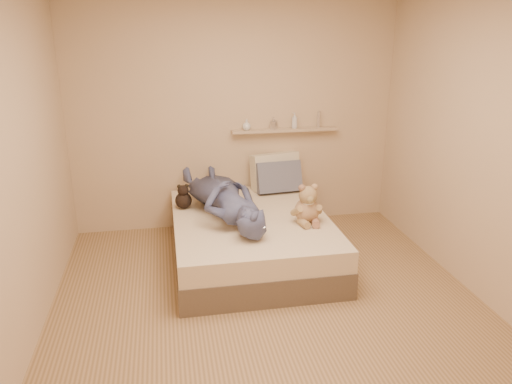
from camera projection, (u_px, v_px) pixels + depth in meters
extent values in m
plane|color=#A07C52|center=(270.00, 308.00, 4.14)|extent=(3.80, 3.80, 0.00)
plane|color=tan|center=(235.00, 113.00, 5.49)|extent=(3.60, 0.00, 3.60)
plane|color=tan|center=(375.00, 279.00, 1.95)|extent=(3.60, 0.00, 3.60)
plane|color=tan|center=(15.00, 169.00, 3.41)|extent=(0.00, 3.80, 3.80)
plane|color=tan|center=(489.00, 146.00, 4.03)|extent=(0.00, 3.80, 3.80)
cube|color=brown|center=(251.00, 247.00, 4.97)|extent=(1.50, 1.90, 0.25)
cube|color=beige|center=(251.00, 226.00, 4.89)|extent=(1.48, 1.88, 0.20)
cube|color=silver|center=(255.00, 225.00, 4.26)|extent=(0.17, 0.07, 0.06)
cube|color=black|center=(255.00, 224.00, 4.25)|extent=(0.09, 0.04, 0.03)
sphere|color=tan|center=(307.00, 211.00, 4.69)|extent=(0.24, 0.24, 0.24)
sphere|color=#9C8056|center=(308.00, 195.00, 4.62)|extent=(0.17, 0.17, 0.17)
sphere|color=#8F664E|center=(302.00, 188.00, 4.59)|extent=(0.07, 0.07, 0.07)
sphere|color=#A38259|center=(315.00, 187.00, 4.61)|extent=(0.07, 0.07, 0.07)
sphere|color=olive|center=(310.00, 200.00, 4.56)|extent=(0.07, 0.07, 0.07)
cylinder|color=tan|center=(297.00, 211.00, 4.64)|extent=(0.10, 0.16, 0.13)
cylinder|color=#93754E|center=(319.00, 209.00, 4.68)|extent=(0.11, 0.16, 0.13)
cylinder|color=#A58558|center=(304.00, 223.00, 4.61)|extent=(0.10, 0.17, 0.08)
cylinder|color=#9F6E55|center=(315.00, 222.00, 4.63)|extent=(0.10, 0.17, 0.08)
cylinder|color=beige|center=(308.00, 203.00, 4.65)|extent=(0.12, 0.12, 0.02)
sphere|color=black|center=(183.00, 200.00, 5.06)|extent=(0.17, 0.17, 0.17)
sphere|color=black|center=(183.00, 191.00, 5.01)|extent=(0.11, 0.11, 0.11)
sphere|color=black|center=(179.00, 186.00, 4.99)|extent=(0.04, 0.04, 0.04)
sphere|color=black|center=(187.00, 186.00, 5.01)|extent=(0.04, 0.04, 0.04)
cube|color=beige|center=(275.00, 171.00, 5.64)|extent=(0.59, 0.34, 0.42)
cube|color=slate|center=(278.00, 177.00, 5.52)|extent=(0.52, 0.29, 0.37)
imported|color=#495073|center=(223.00, 197.00, 4.85)|extent=(0.93, 1.65, 0.37)
cube|color=tan|center=(285.00, 130.00, 5.59)|extent=(1.20, 0.12, 0.03)
imported|color=silver|center=(247.00, 125.00, 5.49)|extent=(0.13, 0.13, 0.12)
imported|color=silver|center=(274.00, 123.00, 5.54)|extent=(0.09, 0.09, 0.13)
imported|color=silver|center=(295.00, 121.00, 5.58)|extent=(0.09, 0.09, 0.17)
cylinder|color=silver|center=(319.00, 119.00, 5.62)|extent=(0.04, 0.04, 0.18)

